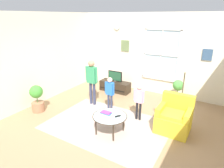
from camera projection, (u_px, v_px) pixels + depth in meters
name	position (u px, v px, depth m)	size (l,w,h in m)	color
ground_plane	(106.00, 132.00, 4.66)	(6.05, 6.67, 0.02)	#9E7A56
back_wall	(153.00, 54.00, 6.69)	(5.45, 0.17, 2.78)	silver
side_wall_left	(24.00, 62.00, 5.54)	(0.12, 6.07, 2.78)	silver
area_rug	(107.00, 125.00, 4.92)	(3.01, 2.10, 0.01)	tan
tv_stand	(115.00, 86.00, 7.08)	(1.12, 0.43, 0.38)	#2D2319
television	(115.00, 76.00, 6.95)	(0.54, 0.08, 0.39)	#4C4C4C
armchair	(174.00, 118.00, 4.62)	(0.76, 0.74, 0.87)	yellow
coffee_table	(110.00, 117.00, 4.47)	(0.82, 0.82, 0.46)	#99B2B7
book_stack	(106.00, 113.00, 4.56)	(0.27, 0.14, 0.04)	teal
cup	(113.00, 116.00, 4.34)	(0.08, 0.08, 0.09)	white
remote_near_books	(118.00, 116.00, 4.42)	(0.04, 0.14, 0.02)	black
person_green_shirt	(92.00, 77.00, 5.81)	(0.43, 0.19, 1.42)	#333851
person_pink_shirt	(139.00, 98.00, 4.98)	(0.30, 0.14, 1.01)	black
person_blue_shirt	(110.00, 90.00, 5.44)	(0.31, 0.14, 1.03)	#333851
potted_plant_by_window	(177.00, 91.00, 6.15)	(0.36, 0.36, 0.74)	#9E6B4C
potted_plant_corner	(37.00, 98.00, 5.52)	(0.37, 0.37, 0.80)	#9E6B4C
floor_lamp	(185.00, 72.00, 4.72)	(0.32, 0.32, 1.60)	black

